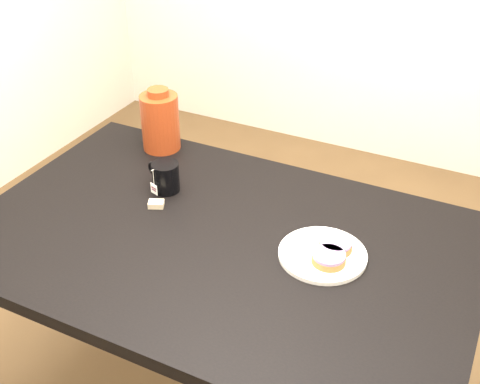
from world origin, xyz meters
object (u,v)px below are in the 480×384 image
(bagel_front, at_px, (329,258))
(mug, at_px, (165,177))
(bagel_back, at_px, (336,245))
(table, at_px, (219,260))
(bagel_package, at_px, (160,121))
(teabag_pouch, at_px, (156,204))
(plate, at_px, (323,254))

(bagel_front, xyz_separation_m, mug, (-0.57, 0.12, 0.02))
(bagel_back, relative_size, mug, 0.93)
(mug, bearing_deg, bagel_back, 11.99)
(table, distance_m, bagel_front, 0.33)
(bagel_package, bearing_deg, mug, -54.88)
(bagel_back, relative_size, bagel_package, 0.57)
(teabag_pouch, bearing_deg, mug, 104.32)
(plate, xyz_separation_m, bagel_back, (0.02, 0.03, 0.02))
(plate, distance_m, bagel_package, 0.78)
(plate, relative_size, bagel_back, 1.89)
(plate, distance_m, mug, 0.56)
(mug, bearing_deg, bagel_package, 143.56)
(table, xyz_separation_m, plate, (0.29, 0.04, 0.09))
(table, height_order, bagel_front, bagel_front)
(bagel_back, height_order, mug, mug)
(mug, distance_m, teabag_pouch, 0.10)
(plate, xyz_separation_m, bagel_front, (0.03, -0.03, 0.02))
(bagel_front, xyz_separation_m, bagel_package, (-0.73, 0.35, 0.08))
(bagel_front, distance_m, teabag_pouch, 0.55)
(teabag_pouch, bearing_deg, bagel_front, -3.32)
(bagel_package, bearing_deg, bagel_back, -21.68)
(mug, relative_size, bagel_package, 0.61)
(mug, bearing_deg, bagel_front, 6.17)
(plate, relative_size, bagel_front, 2.27)
(teabag_pouch, bearing_deg, plate, -0.29)
(plate, relative_size, bagel_package, 1.07)
(bagel_front, height_order, teabag_pouch, bagel_front)
(bagel_front, relative_size, teabag_pouch, 2.30)
(teabag_pouch, relative_size, bagel_package, 0.21)
(bagel_front, bearing_deg, bagel_package, 154.43)
(teabag_pouch, xyz_separation_m, bagel_package, (-0.18, 0.32, 0.09))
(mug, relative_size, teabag_pouch, 2.97)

